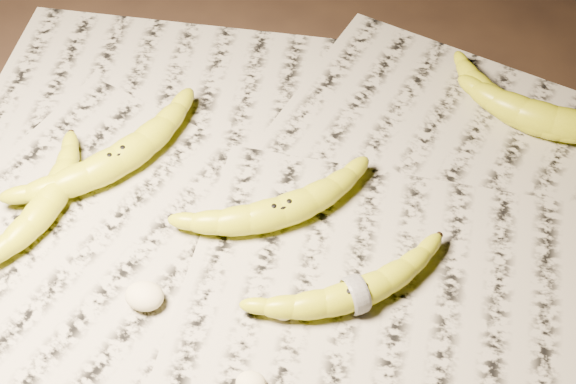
% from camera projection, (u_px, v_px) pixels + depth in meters
% --- Properties ---
extents(ground, '(3.00, 3.00, 0.00)m').
position_uv_depth(ground, '(268.00, 230.00, 0.89)').
color(ground, black).
rests_on(ground, ground).
extents(newspaper_patch, '(0.90, 0.70, 0.01)m').
position_uv_depth(newspaper_patch, '(305.00, 223.00, 0.89)').
color(newspaper_patch, '#A5A08D').
rests_on(newspaper_patch, ground).
extents(banana_left_a, '(0.18, 0.22, 0.04)m').
position_uv_depth(banana_left_a, '(117.00, 158.00, 0.92)').
color(banana_left_a, '#CCD71A').
rests_on(banana_left_a, newspaper_patch).
extents(banana_left_b, '(0.07, 0.18, 0.03)m').
position_uv_depth(banana_left_b, '(46.00, 203.00, 0.88)').
color(banana_left_b, '#CCD71A').
rests_on(banana_left_b, newspaper_patch).
extents(banana_center, '(0.20, 0.17, 0.04)m').
position_uv_depth(banana_center, '(281.00, 210.00, 0.88)').
color(banana_center, '#CCD71A').
rests_on(banana_center, newspaper_patch).
extents(banana_taped, '(0.19, 0.16, 0.03)m').
position_uv_depth(banana_taped, '(356.00, 293.00, 0.81)').
color(banana_taped, '#CCD71A').
rests_on(banana_taped, newspaper_patch).
extents(banana_upper_a, '(0.17, 0.14, 0.03)m').
position_uv_depth(banana_upper_a, '(502.00, 102.00, 0.98)').
color(banana_upper_a, '#CCD71A').
rests_on(banana_upper_a, newspaper_patch).
extents(banana_upper_b, '(0.21, 0.09, 0.04)m').
position_uv_depth(banana_upper_b, '(554.00, 120.00, 0.95)').
color(banana_upper_b, '#CCD71A').
rests_on(banana_upper_b, newspaper_patch).
extents(measuring_tape, '(0.03, 0.04, 0.04)m').
position_uv_depth(measuring_tape, '(356.00, 293.00, 0.81)').
color(measuring_tape, white).
rests_on(measuring_tape, newspaper_patch).
extents(flesh_chunk_a, '(0.04, 0.03, 0.02)m').
position_uv_depth(flesh_chunk_a, '(144.00, 294.00, 0.82)').
color(flesh_chunk_a, beige).
rests_on(flesh_chunk_a, newspaper_patch).
extents(flesh_chunk_b, '(0.03, 0.02, 0.02)m').
position_uv_depth(flesh_chunk_b, '(251.00, 381.00, 0.76)').
color(flesh_chunk_b, beige).
rests_on(flesh_chunk_b, newspaper_patch).
extents(flesh_chunk_c, '(0.03, 0.02, 0.02)m').
position_uv_depth(flesh_chunk_c, '(283.00, 308.00, 0.81)').
color(flesh_chunk_c, beige).
rests_on(flesh_chunk_c, newspaper_patch).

